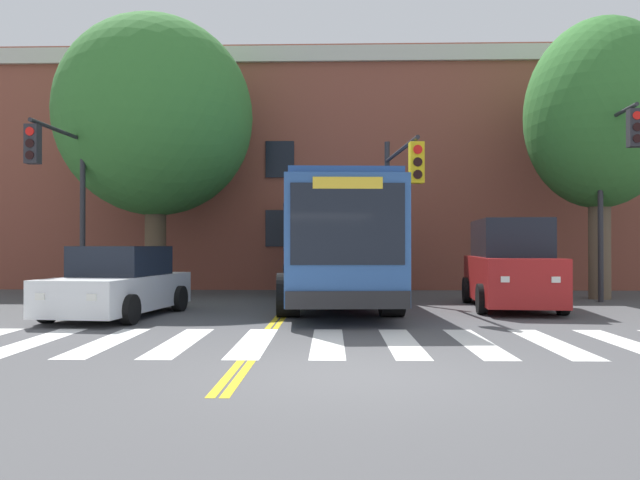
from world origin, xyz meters
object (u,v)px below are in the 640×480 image
at_px(car_white_near_lane, 120,284).
at_px(car_red_far_lane, 510,267).
at_px(city_bus, 332,241).
at_px(traffic_light_far_corner, 63,180).
at_px(traffic_light_overhead, 399,190).
at_px(traffic_light_near_corner, 614,171).
at_px(street_tree_curbside_small, 156,117).
at_px(car_silver_behind_bus, 358,260).
at_px(street_tree_curbside_large, 599,115).

height_order(car_white_near_lane, car_red_far_lane, car_red_far_lane).
relative_size(city_bus, car_red_far_lane, 2.41).
distance_m(car_red_far_lane, traffic_light_far_corner, 12.60).
height_order(car_white_near_lane, traffic_light_overhead, traffic_light_overhead).
xyz_separation_m(city_bus, traffic_light_overhead, (1.88, -1.32, 1.40)).
bearing_deg(traffic_light_near_corner, car_white_near_lane, -166.60).
bearing_deg(car_red_far_lane, car_white_near_lane, -167.45).
xyz_separation_m(traffic_light_overhead, street_tree_curbside_small, (-7.83, 3.45, 2.79)).
relative_size(city_bus, car_silver_behind_bus, 2.63).
xyz_separation_m(city_bus, traffic_light_near_corner, (8.05, -0.70, 1.99)).
xyz_separation_m(car_white_near_lane, traffic_light_near_corner, (13.11, 3.12, 3.07)).
bearing_deg(city_bus, car_red_far_lane, -18.47).
height_order(car_silver_behind_bus, traffic_light_overhead, traffic_light_overhead).
relative_size(traffic_light_near_corner, traffic_light_far_corner, 1.10).
relative_size(car_silver_behind_bus, street_tree_curbside_small, 0.50).
xyz_separation_m(car_red_far_lane, traffic_light_far_corner, (-12.37, 0.16, 2.40)).
bearing_deg(street_tree_curbside_small, car_white_near_lane, -81.55).
bearing_deg(traffic_light_far_corner, city_bus, 10.99).
distance_m(traffic_light_far_corner, street_tree_curbside_large, 16.48).
relative_size(traffic_light_near_corner, traffic_light_overhead, 1.17).
height_order(traffic_light_near_corner, traffic_light_overhead, traffic_light_near_corner).
distance_m(city_bus, car_white_near_lane, 6.44).
distance_m(city_bus, street_tree_curbside_small, 7.59).
bearing_deg(city_bus, street_tree_curbside_small, 160.28).
distance_m(car_red_far_lane, street_tree_curbside_small, 12.45).
xyz_separation_m(city_bus, street_tree_curbside_large, (8.54, 1.45, 4.03)).
xyz_separation_m(car_white_near_lane, street_tree_curbside_large, (13.60, 5.27, 5.11)).
bearing_deg(traffic_light_near_corner, city_bus, 175.01).
bearing_deg(traffic_light_far_corner, car_silver_behind_bus, 54.95).
bearing_deg(street_tree_curbside_small, traffic_light_overhead, -23.77).
bearing_deg(city_bus, traffic_light_far_corner, -169.01).
height_order(traffic_light_near_corner, street_tree_curbside_small, street_tree_curbside_small).
relative_size(city_bus, street_tree_curbside_large, 1.39).
height_order(car_red_far_lane, traffic_light_far_corner, traffic_light_far_corner).
bearing_deg(car_white_near_lane, car_red_far_lane, 12.55).
bearing_deg(traffic_light_far_corner, traffic_light_near_corner, 2.79).
bearing_deg(street_tree_curbside_small, car_red_far_lane, -19.16).
xyz_separation_m(traffic_light_near_corner, traffic_light_overhead, (-6.17, -0.61, -0.59)).
height_order(car_white_near_lane, car_silver_behind_bus, car_silver_behind_bus).
bearing_deg(traffic_light_overhead, car_red_far_lane, -5.84).
bearing_deg(traffic_light_far_corner, car_white_near_lane, -44.00).
bearing_deg(traffic_light_far_corner, street_tree_curbside_large, 10.26).
bearing_deg(traffic_light_overhead, traffic_light_near_corner, 5.66).
distance_m(city_bus, traffic_light_far_corner, 7.84).
distance_m(traffic_light_far_corner, traffic_light_overhead, 9.40).
bearing_deg(street_tree_curbside_large, car_white_near_lane, -158.81).
bearing_deg(traffic_light_overhead, street_tree_curbside_small, 156.23).
bearing_deg(traffic_light_far_corner, car_red_far_lane, -0.74).
xyz_separation_m(car_silver_behind_bus, traffic_light_overhead, (0.73, -12.20, 2.23)).
xyz_separation_m(car_white_near_lane, car_red_far_lane, (9.92, 2.21, 0.36)).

